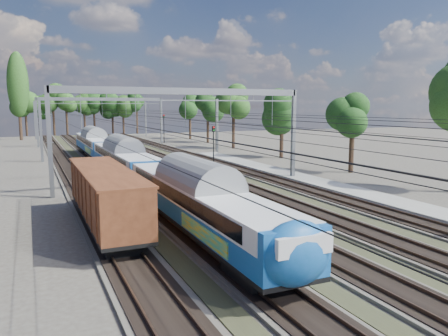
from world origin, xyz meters
name	(u,v)px	position (x,y,z in m)	size (l,w,h in m)	color
track_bed	(146,166)	(0.00, 45.00, 0.10)	(21.00, 130.00, 0.34)	#47423A
platform	(364,195)	(12.00, 20.00, 0.15)	(3.00, 70.00, 0.30)	gray
catenary	(134,113)	(0.33, 52.69, 6.40)	(25.65, 130.00, 9.00)	gray
tree_belt	(121,103)	(6.47, 92.84, 8.15)	(39.69, 99.81, 12.30)	black
poplar	(18,85)	(-14.50, 98.00, 11.89)	(4.40, 4.40, 19.04)	black
emu_train	(124,155)	(-4.50, 35.74, 2.56)	(2.98, 63.02, 4.36)	black
freight_boxcar	(105,194)	(-9.00, 18.79, 2.15)	(2.83, 13.67, 3.52)	black
worker	(102,139)	(0.73, 84.46, 0.78)	(0.57, 0.37, 1.56)	black
signal_near	(213,144)	(5.39, 36.36, 3.32)	(0.36, 0.33, 5.25)	black
signal_far	(164,125)	(12.00, 77.95, 3.62)	(0.38, 0.35, 5.73)	black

